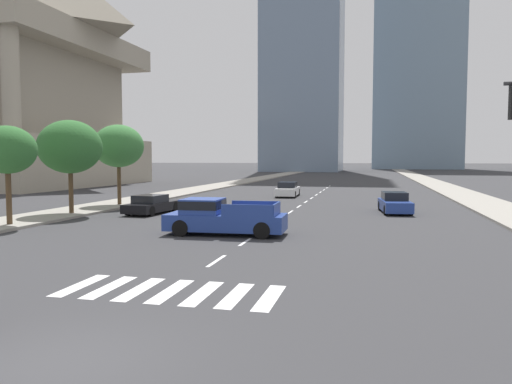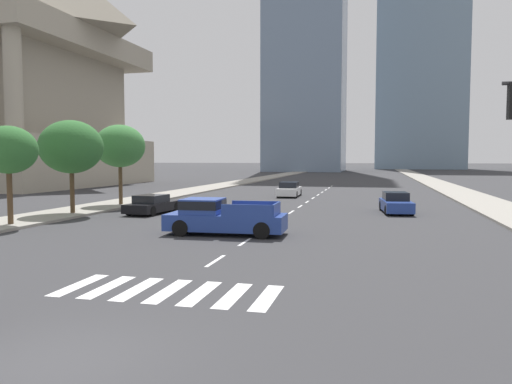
{
  "view_description": "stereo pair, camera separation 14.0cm",
  "coord_description": "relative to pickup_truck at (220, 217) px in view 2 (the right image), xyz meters",
  "views": [
    {
      "loc": [
        5.16,
        -7.25,
        3.54
      ],
      "look_at": [
        0.0,
        14.76,
        2.0
      ],
      "focal_mm": 34.37,
      "sensor_mm": 36.0,
      "label": 1
    },
    {
      "loc": [
        5.3,
        -7.22,
        3.54
      ],
      "look_at": [
        0.0,
        14.76,
        2.0
      ],
      "focal_mm": 34.37,
      "sensor_mm": 36.0,
      "label": 2
    }
  ],
  "objects": [
    {
      "name": "ground_plane",
      "position": [
        1.67,
        -14.5,
        -0.81
      ],
      "size": [
        800.0,
        800.0,
        0.0
      ],
      "primitive_type": "plane",
      "color": "#333335"
    },
    {
      "name": "sedan_black_2",
      "position": [
        -6.96,
        7.43,
        -0.25
      ],
      "size": [
        2.24,
        4.65,
        1.22
      ],
      "rotation": [
        0.0,
        0.0,
        1.48
      ],
      "color": "black",
      "rests_on": "ground"
    },
    {
      "name": "crosswalk_near",
      "position": [
        1.67,
        -9.74,
        -0.81
      ],
      "size": [
        5.85,
        2.43,
        0.01
      ],
      "color": "silver",
      "rests_on": "ground"
    },
    {
      "name": "street_tree_third",
      "position": [
        -11.4,
        11.35,
        3.66
      ],
      "size": [
        3.71,
        3.71,
        5.91
      ],
      "color": "#4C3823",
      "rests_on": "sidewalk_west"
    },
    {
      "name": "street_tree_nearest",
      "position": [
        -11.4,
        -0.09,
        3.17
      ],
      "size": [
        2.91,
        2.91,
        5.09
      ],
      "color": "#4C3823",
      "rests_on": "sidewalk_west"
    },
    {
      "name": "sidewalk_east",
      "position": [
        15.54,
        15.5,
        -0.74
      ],
      "size": [
        4.0,
        260.0,
        0.15
      ],
      "primitive_type": "cube",
      "color": "gray",
      "rests_on": "ground"
    },
    {
      "name": "lane_divider_center",
      "position": [
        1.67,
        18.26,
        -0.81
      ],
      "size": [
        0.14,
        50.0,
        0.01
      ],
      "color": "silver",
      "rests_on": "ground"
    },
    {
      "name": "office_tower_center_skyline",
      "position": [
        21.96,
        160.54,
        53.59
      ],
      "size": [
        29.69,
        21.31,
        119.61
      ],
      "color": "#7A93A8",
      "rests_on": "ground"
    },
    {
      "name": "street_tree_second",
      "position": [
        -11.4,
        5.32,
        3.46
      ],
      "size": [
        3.9,
        3.9,
        5.79
      ],
      "color": "#4C3823",
      "rests_on": "sidewalk_west"
    },
    {
      "name": "sedan_blue_1",
      "position": [
        8.39,
        11.43,
        -0.19
      ],
      "size": [
        2.13,
        4.48,
        1.36
      ],
      "rotation": [
        0.0,
        0.0,
        -1.47
      ],
      "color": "navy",
      "rests_on": "ground"
    },
    {
      "name": "sedan_white_0",
      "position": [
        -0.73,
        23.58,
        -0.18
      ],
      "size": [
        1.98,
        4.83,
        1.38
      ],
      "rotation": [
        0.0,
        0.0,
        1.6
      ],
      "color": "silver",
      "rests_on": "ground"
    },
    {
      "name": "sidewalk_west",
      "position": [
        -12.2,
        15.5,
        -0.74
      ],
      "size": [
        4.0,
        260.0,
        0.15
      ],
      "primitive_type": "cube",
      "color": "gray",
      "rests_on": "ground"
    },
    {
      "name": "pickup_truck",
      "position": [
        0.0,
        0.0,
        0.0
      ],
      "size": [
        5.62,
        2.24,
        1.67
      ],
      "rotation": [
        0.0,
        0.0,
        3.17
      ],
      "color": "navy",
      "rests_on": "ground"
    },
    {
      "name": "war_memorial",
      "position": [
        -41.0,
        34.58,
        17.45
      ],
      "size": [
        29.34,
        29.34,
        35.72
      ],
      "rotation": [
        0.0,
        0.0,
        -0.02
      ],
      "color": "#A89E89",
      "rests_on": "ground"
    }
  ]
}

